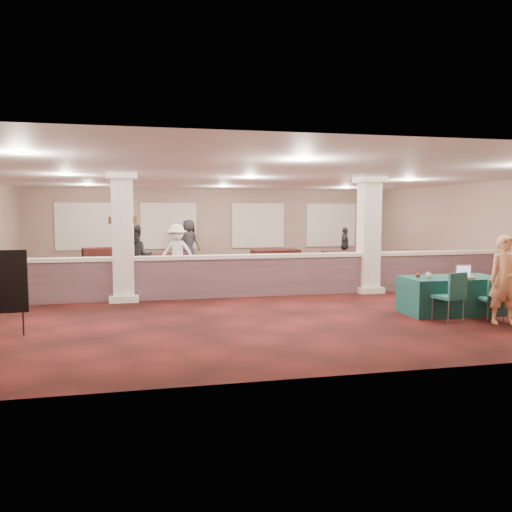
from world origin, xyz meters
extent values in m
plane|color=#491412|center=(0.00, 0.00, 0.00)|extent=(16.00, 16.00, 0.00)
cube|color=#84695B|center=(0.00, 8.00, 1.60)|extent=(16.00, 0.04, 3.20)
cube|color=#84695B|center=(0.00, -8.00, 1.60)|extent=(16.00, 0.04, 3.20)
cube|color=#84695B|center=(8.00, 0.00, 1.60)|extent=(0.04, 16.00, 3.20)
cube|color=silver|center=(0.00, 0.00, 3.20)|extent=(16.00, 16.00, 0.02)
cube|color=#4F353B|center=(0.00, -1.50, 0.50)|extent=(15.60, 0.20, 1.00)
cube|color=beige|center=(0.00, -1.50, 1.05)|extent=(15.60, 0.28, 0.10)
cube|color=beige|center=(-3.50, -1.50, 1.60)|extent=(0.50, 0.50, 3.20)
cube|color=beige|center=(-3.50, -1.50, 0.08)|extent=(0.70, 0.70, 0.16)
cube|color=beige|center=(-3.50, -1.50, 3.10)|extent=(0.72, 0.72, 0.20)
cube|color=beige|center=(3.00, -1.50, 1.60)|extent=(0.50, 0.50, 3.20)
cube|color=beige|center=(3.00, -1.50, 0.08)|extent=(0.70, 0.70, 0.16)
cube|color=beige|center=(3.00, -1.50, 3.10)|extent=(0.72, 0.72, 0.20)
cylinder|color=brown|center=(-3.78, -1.50, 2.00)|extent=(0.12, 0.12, 0.18)
cylinder|color=white|center=(-3.78, -1.50, 2.00)|extent=(0.09, 0.09, 0.10)
cylinder|color=brown|center=(-3.22, -1.50, 2.00)|extent=(0.12, 0.12, 0.18)
cylinder|color=white|center=(-3.22, -1.50, 2.00)|extent=(0.09, 0.09, 0.10)
cube|color=#103B34|center=(3.50, -4.60, 0.40)|extent=(2.10, 1.08, 0.80)
cube|color=#1F5A5A|center=(3.97, -5.29, 0.41)|extent=(0.47, 0.47, 0.06)
cube|color=#1F5A5A|center=(3.95, -5.48, 0.64)|extent=(0.41, 0.09, 0.40)
cylinder|color=slate|center=(3.78, -5.45, 0.19)|extent=(0.02, 0.02, 0.39)
cylinder|color=slate|center=(4.13, -5.48, 0.19)|extent=(0.02, 0.02, 0.39)
cylinder|color=slate|center=(3.82, -5.10, 0.19)|extent=(0.02, 0.02, 0.39)
cylinder|color=slate|center=(4.17, -5.14, 0.19)|extent=(0.02, 0.02, 0.39)
cube|color=#1F5A5A|center=(3.00, -5.25, 0.49)|extent=(0.62, 0.62, 0.07)
cube|color=#1F5A5A|center=(3.06, -5.48, 0.76)|extent=(0.48, 0.18, 0.48)
cylinder|color=slate|center=(2.85, -5.51, 0.23)|extent=(0.03, 0.03, 0.46)
cylinder|color=slate|center=(3.25, -5.40, 0.23)|extent=(0.03, 0.03, 0.46)
cylinder|color=slate|center=(2.74, -5.11, 0.23)|extent=(0.03, 0.03, 0.46)
cylinder|color=slate|center=(3.15, -5.00, 0.23)|extent=(0.03, 0.03, 0.46)
cylinder|color=black|center=(-5.11, -4.71, 0.73)|extent=(0.03, 0.03, 1.46)
imported|color=#FFB06E|center=(3.94, -5.71, 0.87)|extent=(0.70, 0.54, 1.74)
cube|color=black|center=(-2.50, 3.00, 0.40)|extent=(2.17, 1.63, 0.79)
cube|color=black|center=(-1.76, 1.52, 0.37)|extent=(2.00, 1.42, 0.73)
cube|color=black|center=(6.50, 3.00, 0.34)|extent=(1.75, 1.00, 0.68)
cube|color=black|center=(-4.48, 6.50, 0.39)|extent=(2.08, 1.33, 0.78)
cube|color=black|center=(2.00, 4.79, 0.37)|extent=(1.88, 1.05, 0.73)
cube|color=black|center=(4.60, 3.89, 0.35)|extent=(1.83, 1.08, 0.70)
imported|color=black|center=(-3.22, 0.20, 0.92)|extent=(0.90, 0.53, 1.85)
imported|color=silver|center=(-2.00, 1.97, 0.90)|extent=(1.26, 0.85, 1.81)
imported|color=black|center=(5.27, 5.69, 0.79)|extent=(0.81, 1.02, 1.57)
imported|color=black|center=(-1.22, 6.90, 0.95)|extent=(1.04, 0.99, 1.89)
cube|color=silver|center=(3.83, -4.66, 0.81)|extent=(0.37, 0.26, 0.02)
cube|color=silver|center=(3.83, -4.54, 0.94)|extent=(0.36, 0.02, 0.24)
cube|color=silver|center=(3.83, -4.54, 0.92)|extent=(0.33, 0.01, 0.21)
cube|color=#B7521D|center=(3.55, -4.88, 0.81)|extent=(0.44, 0.34, 0.03)
sphere|color=beige|center=(2.90, -4.70, 0.86)|extent=(0.12, 0.12, 0.12)
sphere|color=#5C1812|center=(2.74, -4.53, 0.85)|extent=(0.11, 0.11, 0.11)
sphere|color=#49484D|center=(3.01, -4.46, 0.86)|extent=(0.11, 0.11, 0.11)
cube|color=#AD121F|center=(4.21, -4.92, 0.81)|extent=(0.13, 0.04, 0.01)
camera|label=1|loc=(-2.91, -14.15, 2.19)|focal=35.00mm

